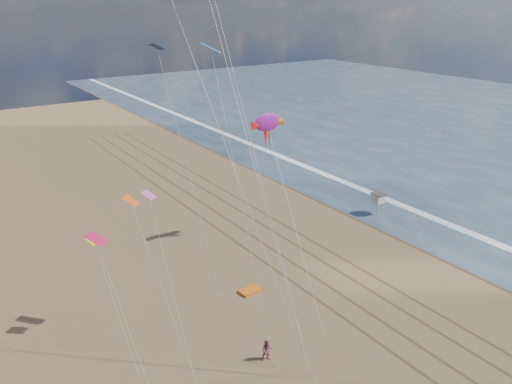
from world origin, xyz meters
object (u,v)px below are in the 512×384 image
Objects in this scene: show_kite at (267,123)px; kite_flyer_b at (267,350)px; lifeguard_stand at (378,198)px; grounded_kite at (250,290)px.

kite_flyer_b is (-12.51, -17.74, -12.70)m from show_kite.
kite_flyer_b is (-28.12, -14.96, -1.30)m from lifeguard_stand.
lifeguard_stand is 0.12× the size of show_kite.
kite_flyer_b reaches higher than grounded_kite.
show_kite reaches higher than grounded_kite.
grounded_kite is at bearing -165.54° from lifeguard_stand.
show_kite reaches higher than kite_flyer_b.
grounded_kite is (-23.87, -6.16, -2.08)m from lifeguard_stand.
lifeguard_stand is 31.88m from kite_flyer_b.
show_kite is (-15.61, 2.79, 11.40)m from lifeguard_stand.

